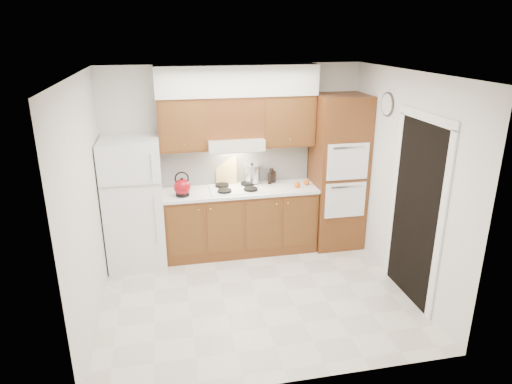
{
  "coord_description": "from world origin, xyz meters",
  "views": [
    {
      "loc": [
        -0.96,
        -4.69,
        3.01
      ],
      "look_at": [
        0.1,
        0.45,
        1.15
      ],
      "focal_mm": 32.0,
      "sensor_mm": 36.0,
      "label": 1
    }
  ],
  "objects_px": {
    "oven_cabinet": "(338,172)",
    "fridge": "(134,203)",
    "kettle": "(182,187)",
    "stock_pot": "(252,173)"
  },
  "relations": [
    {
      "from": "fridge",
      "to": "oven_cabinet",
      "type": "relative_size",
      "value": 0.78
    },
    {
      "from": "stock_pot",
      "to": "fridge",
      "type": "bearing_deg",
      "value": -171.09
    },
    {
      "from": "fridge",
      "to": "kettle",
      "type": "height_order",
      "value": "fridge"
    },
    {
      "from": "stock_pot",
      "to": "kettle",
      "type": "bearing_deg",
      "value": -162.14
    },
    {
      "from": "oven_cabinet",
      "to": "fridge",
      "type": "bearing_deg",
      "value": -179.3
    },
    {
      "from": "oven_cabinet",
      "to": "kettle",
      "type": "height_order",
      "value": "oven_cabinet"
    },
    {
      "from": "oven_cabinet",
      "to": "stock_pot",
      "type": "relative_size",
      "value": 9.07
    },
    {
      "from": "oven_cabinet",
      "to": "kettle",
      "type": "xyz_separation_m",
      "value": [
        -2.21,
        -0.1,
        -0.04
      ]
    },
    {
      "from": "fridge",
      "to": "kettle",
      "type": "distance_m",
      "value": 0.67
    },
    {
      "from": "fridge",
      "to": "stock_pot",
      "type": "distance_m",
      "value": 1.67
    }
  ]
}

